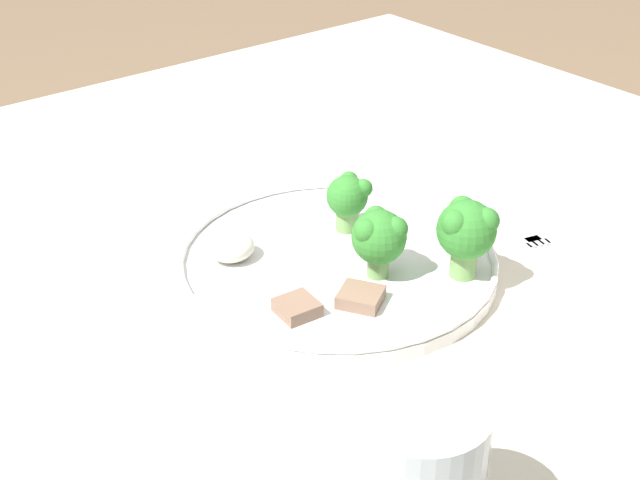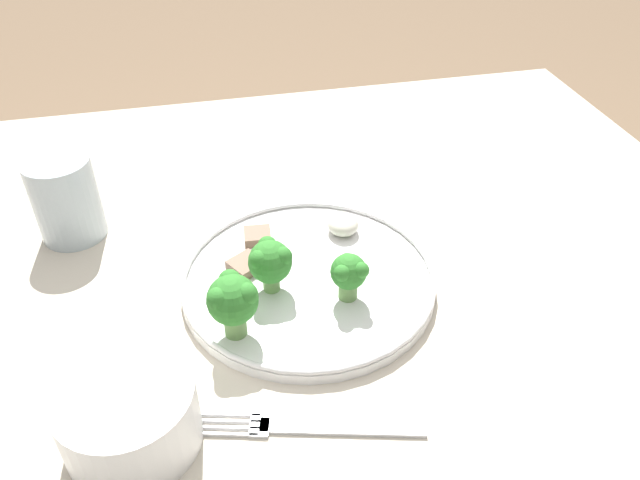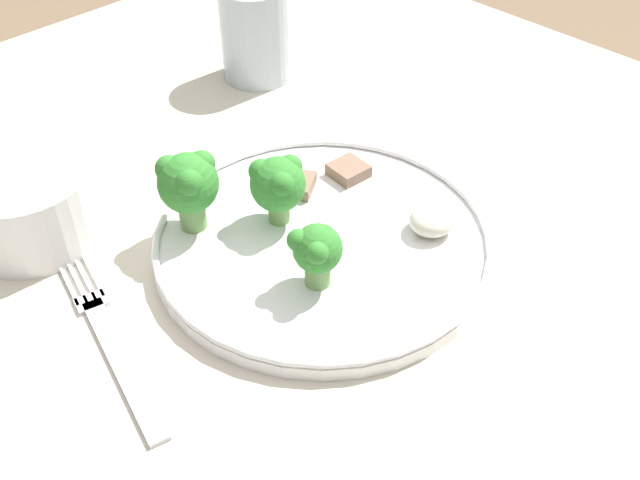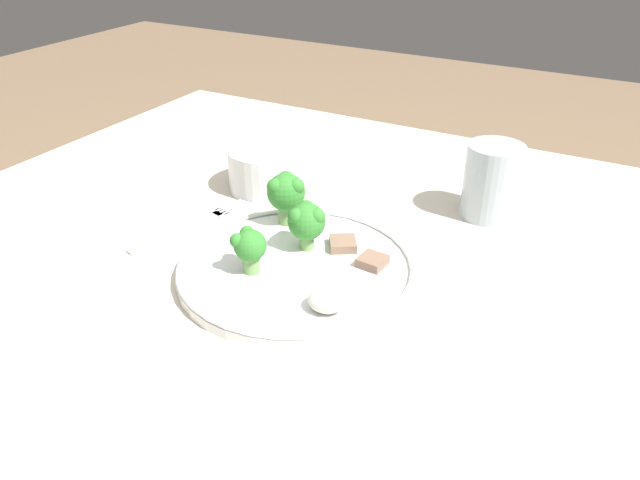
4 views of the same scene
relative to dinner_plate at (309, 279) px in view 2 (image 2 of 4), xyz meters
The scene contains 11 objects.
table 0.11m from the dinner_plate, 167.85° to the right, with size 1.07×1.10×0.74m.
dinner_plate is the anchor object (origin of this frame).
fork 0.19m from the dinner_plate, 168.93° to the left, with size 0.07×0.20×0.00m.
cream_bowl 0.25m from the dinner_plate, 130.69° to the left, with size 0.12×0.12×0.06m.
drinking_glass 0.31m from the dinner_plate, 58.92° to the left, with size 0.08×0.08×0.10m.
broccoli_floret_near_rim_left 0.06m from the dinner_plate, 102.37° to the left, with size 0.05×0.05×0.06m.
broccoli_floret_center_left 0.12m from the dinner_plate, 126.88° to the left, with size 0.05×0.05×0.07m.
broccoli_floret_back_left 0.07m from the dinner_plate, 142.13° to the right, with size 0.04×0.04×0.05m.
meat_slice_front_slice 0.09m from the dinner_plate, 29.81° to the left, with size 0.03×0.03×0.01m.
meat_slice_middle_slice 0.07m from the dinner_plate, 65.76° to the left, with size 0.05×0.05×0.01m.
sauce_dollop 0.09m from the dinner_plate, 38.48° to the right, with size 0.04×0.04×0.02m.
Camera 2 is at (-0.47, 0.11, 1.21)m, focal length 35.00 mm.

